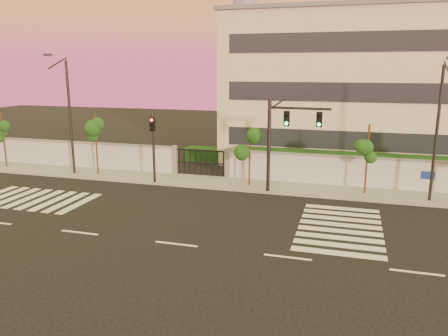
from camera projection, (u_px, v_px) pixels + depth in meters
The scene contains 14 objects.
ground at pixel (176, 244), 19.58m from camera, with size 120.00×120.00×0.00m, color black.
sidewalk at pixel (236, 184), 29.39m from camera, with size 60.00×3.00×0.15m, color gray.
perimeter_wall at pixel (243, 165), 30.54m from camera, with size 60.00×0.36×2.20m.
hedge_row at pixel (265, 162), 32.87m from camera, with size 41.00×4.25×1.80m.
institutional_building at pixel (376, 87), 36.31m from camera, with size 24.40×12.40×12.25m.
road_markings at pixel (176, 214), 23.52m from camera, with size 57.00×7.62×0.02m.
street_tree_b at pixel (3, 128), 33.57m from camera, with size 1.36×1.08×4.39m.
street_tree_c at pixel (96, 130), 31.17m from camera, with size 1.51×1.20×4.63m.
street_tree_d at pixel (250, 143), 28.20m from camera, with size 1.31×1.04×4.00m.
street_tree_e at pixel (368, 143), 26.39m from camera, with size 1.43×1.14×4.43m.
traffic_signal_main at pixel (281, 135), 26.49m from camera, with size 3.76×0.46×5.95m.
traffic_signal_secondary at pixel (153, 141), 28.89m from camera, with size 0.37×0.35×4.75m.
streetlight_west at pixel (68, 112), 30.99m from camera, with size 0.51×2.07×8.62m.
streetlight_east at pixel (438, 127), 24.44m from camera, with size 0.49×1.99×8.28m.
Camera 1 is at (7.18, -16.98, 7.74)m, focal length 35.00 mm.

